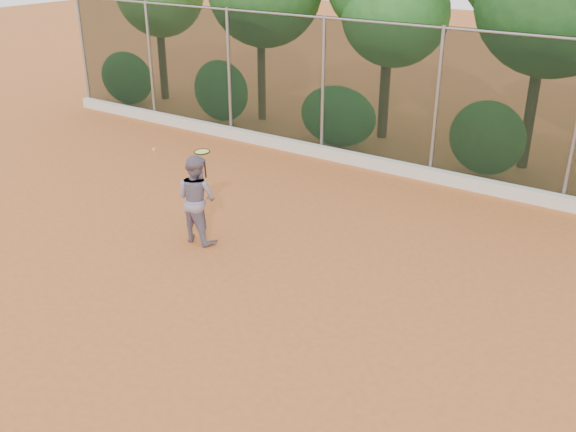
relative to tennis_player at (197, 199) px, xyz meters
The scene contains 6 objects.
ground 2.86m from the tennis_player, 31.53° to the right, with size 80.00×80.00×0.00m, color #C3652E.
concrete_curb 5.91m from the tennis_player, 66.61° to the left, with size 24.00×0.20×0.30m, color silver.
tennis_player is the anchor object (origin of this frame).
chainlink_fence 6.12m from the tennis_player, 67.29° to the left, with size 24.09×0.09×3.50m.
tennis_racket 1.08m from the tennis_player, 26.59° to the right, with size 0.33×0.33×0.52m.
tennis_ball_in_flight 1.67m from the tennis_player, 162.56° to the left, with size 0.06×0.06×0.06m.
Camera 1 is at (5.19, -6.68, 5.44)m, focal length 40.00 mm.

